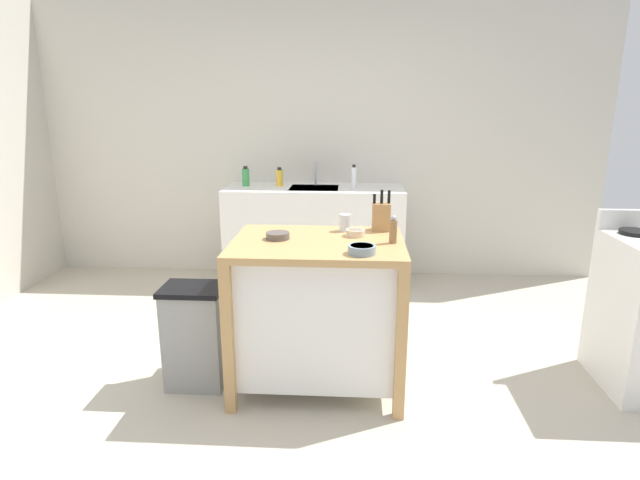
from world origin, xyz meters
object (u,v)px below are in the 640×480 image
Objects in this scene: knife_block at (381,216)px; bowl_ceramic_small at (278,235)px; bottle_dish_soap at (280,178)px; drinking_cup at (345,223)px; bottle_hand_soap at (354,177)px; kitchen_island at (318,305)px; bottle_spray_cleaner at (246,177)px; bowl_stoneware_deep at (355,232)px; bowl_ceramic_wide at (362,249)px; sink_faucet at (315,173)px; pepper_grinder at (393,230)px; trash_bin at (195,336)px.

bowl_ceramic_small is at bearing -157.73° from knife_block.
drinking_cup is at bearing -68.97° from bottle_dish_soap.
bowl_ceramic_small is 0.64× the size of bottle_hand_soap.
kitchen_island is at bearing -96.40° from bottle_hand_soap.
bowl_ceramic_small is at bearing -73.12° from bottle_spray_cleaner.
bottle_dish_soap is (-0.48, 1.89, 0.49)m from kitchen_island.
bowl_stoneware_deep is 0.65× the size of bottle_dish_soap.
bowl_ceramic_wide is at bearing -29.60° from bowl_ceramic_small.
bowl_stoneware_deep is 1.90m from sink_faucet.
pepper_grinder is at bearing -3.34° from kitchen_island.
trash_bin is (-0.98, 0.19, -0.61)m from bowl_ceramic_wide.
pepper_grinder is at bearing -64.66° from bottle_dish_soap.
bowl_stoneware_deep is 1.09× the size of drinking_cup.
bottle_hand_soap is at bearing 96.20° from knife_block.
kitchen_island is at bearing -144.01° from knife_block.
trash_bin is (-1.10, -0.33, -0.68)m from knife_block.
bowl_ceramic_small is 1.95m from bottle_spray_cleaner.
drinking_cup is at bearing 135.85° from pepper_grinder.
bowl_ceramic_wide is 0.67× the size of sink_faucet.
kitchen_island is at bearing -85.52° from sink_faucet.
bowl_ceramic_wide is 1.17m from trash_bin.
bowl_ceramic_small is 0.62× the size of sink_faucet.
trash_bin is at bearing -97.25° from bottle_dish_soap.
bowl_ceramic_wide reaches higher than kitchen_island.
knife_block is at bearing 16.79° from trash_bin.
kitchen_island is at bearing 4.90° from trash_bin.
bottle_hand_soap is at bearing -3.74° from bottle_spray_cleaner.
kitchen_island is 5.67× the size of bottle_dish_soap.
bowl_ceramic_wide is at bearing -63.91° from bottle_spray_cleaner.
knife_block reaches higher than pepper_grinder.
bottle_hand_soap is (0.20, 1.82, 0.51)m from kitchen_island.
bowl_ceramic_wide is (0.48, -0.27, 0.00)m from bowl_ceramic_small.
bottle_spray_cleaner is 1.05× the size of bottle_dish_soap.
bowl_ceramic_small is at bearing -150.54° from drinking_cup.
knife_block reaches higher than trash_bin.
kitchen_island is 2.01m from bottle_dish_soap.
bowl_stoneware_deep is 0.77× the size of bowl_ceramic_wide.
pepper_grinder is (0.27, -0.27, 0.02)m from drinking_cup.
sink_faucet is (0.58, 2.04, 0.71)m from trash_bin.
pepper_grinder is 0.74× the size of bottle_hand_soap.
kitchen_island is 6.21× the size of pepper_grinder.
knife_block is at bearing 7.84° from drinking_cup.
sink_faucet reaches higher than trash_bin.
bowl_stoneware_deep is 0.52× the size of sink_faucet.
bottle_hand_soap is at bearing -24.11° from sink_faucet.
pepper_grinder is 1.86m from bottle_hand_soap.
sink_faucet is 0.65m from bottle_spray_cleaner.
knife_block is 1.15× the size of sink_faucet.
bowl_ceramic_wide is at bearing -79.04° from drinking_cup.
bottle_spray_cleaner is (-1.17, 1.61, 0.00)m from knife_block.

